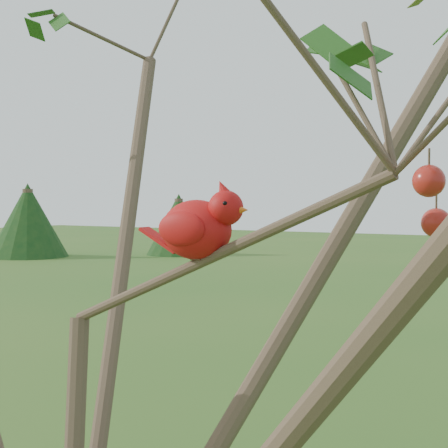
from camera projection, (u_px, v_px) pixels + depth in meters
name	position (u px, v px, depth m)	size (l,w,h in m)	color
crabapple_tree	(59.00, 227.00, 1.10)	(2.35, 2.05, 2.95)	#453025
cardinal	(200.00, 227.00, 1.08)	(0.20, 0.10, 0.14)	red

